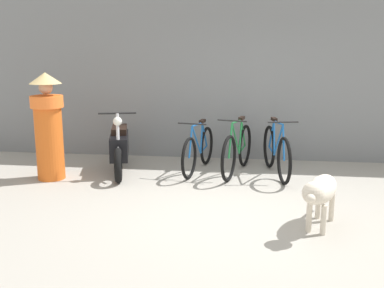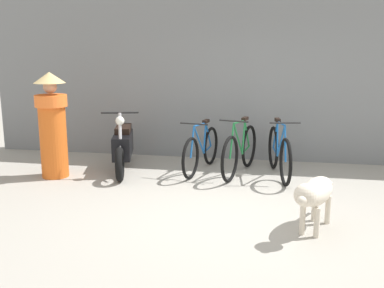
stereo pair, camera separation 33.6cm
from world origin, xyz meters
name	(u,v)px [view 1 (the left image)]	position (x,y,z in m)	size (l,w,h in m)	color
ground_plane	(232,214)	(0.00, 0.00, 0.00)	(60.00, 60.00, 0.00)	#9E998E
shop_wall_back	(240,73)	(0.00, 2.93, 1.56)	(9.61, 0.20, 3.13)	slate
bicycle_0	(198,150)	(-0.63, 1.91, 0.35)	(0.47, 1.60, 0.86)	black
bicycle_1	(237,150)	(0.01, 1.85, 0.38)	(0.54, 1.67, 0.93)	black
bicycle_2	(276,152)	(0.62, 1.82, 0.38)	(0.47, 1.68, 0.93)	black
motorcycle	(119,147)	(-1.92, 1.73, 0.41)	(0.64, 1.80, 1.03)	black
stray_dog	(321,191)	(0.99, -0.33, 0.44)	(0.58, 1.21, 0.65)	beige
person_in_robes	(48,124)	(-2.87, 1.18, 0.86)	(0.68, 0.68, 1.65)	orange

